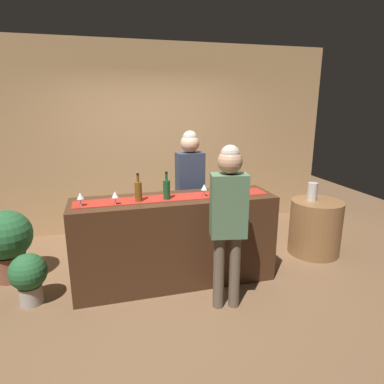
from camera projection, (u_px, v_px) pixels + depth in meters
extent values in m
plane|color=brown|center=(176.00, 280.00, 3.90)|extent=(10.00, 10.00, 0.00)
cube|color=tan|center=(148.00, 139.00, 5.30)|extent=(6.00, 0.12, 2.90)
cube|color=#3D2314|center=(175.00, 240.00, 3.77)|extent=(2.23, 0.60, 1.00)
cube|color=maroon|center=(174.00, 197.00, 3.64)|extent=(2.12, 0.28, 0.01)
cylinder|color=#194723|center=(167.00, 190.00, 3.55)|extent=(0.07, 0.07, 0.21)
cylinder|color=#194723|center=(166.00, 177.00, 3.51)|extent=(0.03, 0.03, 0.08)
cylinder|color=black|center=(166.00, 173.00, 3.50)|extent=(0.03, 0.03, 0.02)
cylinder|color=brown|center=(138.00, 192.00, 3.47)|extent=(0.07, 0.07, 0.21)
cylinder|color=brown|center=(138.00, 179.00, 3.44)|extent=(0.03, 0.03, 0.08)
cylinder|color=black|center=(138.00, 174.00, 3.42)|extent=(0.03, 0.03, 0.02)
cylinder|color=#B2C6C1|center=(228.00, 185.00, 3.78)|extent=(0.07, 0.07, 0.21)
cylinder|color=#B2C6C1|center=(229.00, 172.00, 3.75)|extent=(0.03, 0.03, 0.08)
cylinder|color=black|center=(229.00, 168.00, 3.73)|extent=(0.03, 0.03, 0.02)
cylinder|color=silver|center=(204.00, 197.00, 3.68)|extent=(0.06, 0.06, 0.00)
cylinder|color=silver|center=(204.00, 193.00, 3.67)|extent=(0.01, 0.01, 0.08)
cone|color=silver|center=(204.00, 187.00, 3.65)|extent=(0.07, 0.07, 0.06)
cylinder|color=silver|center=(81.00, 206.00, 3.33)|extent=(0.06, 0.06, 0.00)
cylinder|color=silver|center=(81.00, 203.00, 3.32)|extent=(0.01, 0.01, 0.08)
cone|color=silver|center=(80.00, 196.00, 3.30)|extent=(0.07, 0.07, 0.06)
cylinder|color=silver|center=(116.00, 205.00, 3.38)|extent=(0.06, 0.06, 0.00)
cylinder|color=silver|center=(115.00, 201.00, 3.37)|extent=(0.01, 0.01, 0.08)
cone|color=silver|center=(115.00, 194.00, 3.35)|extent=(0.07, 0.07, 0.06)
cylinder|color=#26262B|center=(196.00, 228.00, 4.45)|extent=(0.11, 0.11, 0.78)
cylinder|color=#26262B|center=(184.00, 229.00, 4.40)|extent=(0.11, 0.11, 0.78)
cube|color=#2D384C|center=(190.00, 177.00, 4.24)|extent=(0.35, 0.23, 0.62)
sphere|color=#DBAD89|center=(190.00, 143.00, 4.13)|extent=(0.23, 0.23, 0.23)
sphere|color=#AD9E8E|center=(190.00, 138.00, 4.12)|extent=(0.18, 0.18, 0.18)
cylinder|color=brown|center=(219.00, 272.00, 3.31)|extent=(0.11, 0.11, 0.77)
cylinder|color=brown|center=(235.00, 271.00, 3.32)|extent=(0.11, 0.11, 0.77)
cube|color=#4C6B4C|center=(229.00, 206.00, 3.13)|extent=(0.37, 0.26, 0.61)
sphere|color=tan|center=(230.00, 162.00, 3.02)|extent=(0.23, 0.23, 0.23)
sphere|color=#AD9E8E|center=(230.00, 155.00, 3.01)|extent=(0.18, 0.18, 0.18)
cylinder|color=brown|center=(315.00, 227.00, 4.53)|extent=(0.68, 0.68, 0.74)
cylinder|color=#B7B2A8|center=(312.00, 192.00, 4.44)|extent=(0.13, 0.13, 0.24)
cylinder|color=brown|center=(11.00, 266.00, 3.90)|extent=(0.35, 0.35, 0.31)
sphere|color=#23562D|center=(6.00, 235.00, 3.80)|extent=(0.57, 0.57, 0.57)
cylinder|color=#9E9389|center=(31.00, 294.00, 3.43)|extent=(0.23, 0.23, 0.20)
sphere|color=#23562D|center=(28.00, 272.00, 3.37)|extent=(0.37, 0.37, 0.37)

